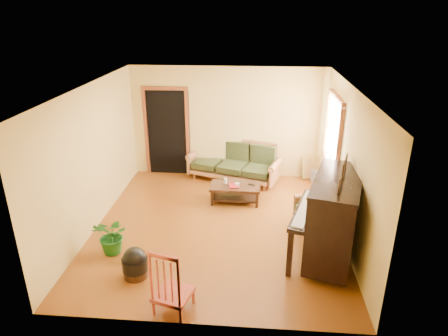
# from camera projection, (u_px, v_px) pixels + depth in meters

# --- Properties ---
(floor) EXTENTS (5.00, 5.00, 0.00)m
(floor) POSITION_uv_depth(u_px,v_px,m) (218.00, 226.00, 7.49)
(floor) COLOR #5F2D0C
(floor) RESTS_ON ground
(doorway) EXTENTS (1.08, 0.16, 2.05)m
(doorway) POSITION_uv_depth(u_px,v_px,m) (167.00, 133.00, 9.50)
(doorway) COLOR black
(doorway) RESTS_ON floor
(window) EXTENTS (0.12, 1.36, 1.46)m
(window) POSITION_uv_depth(u_px,v_px,m) (334.00, 132.00, 7.95)
(window) COLOR white
(window) RESTS_ON right_wall
(sofa) EXTENTS (2.27, 1.48, 0.90)m
(sofa) POSITION_uv_depth(u_px,v_px,m) (233.00, 162.00, 9.33)
(sofa) COLOR #915B35
(sofa) RESTS_ON floor
(coffee_table) EXTENTS (1.04, 0.58, 0.38)m
(coffee_table) POSITION_uv_depth(u_px,v_px,m) (235.00, 193.00, 8.36)
(coffee_table) COLOR black
(coffee_table) RESTS_ON floor
(armchair) EXTENTS (0.88, 0.91, 0.76)m
(armchair) POSITION_uv_depth(u_px,v_px,m) (315.00, 209.00, 7.32)
(armchair) COLOR #915B35
(armchair) RESTS_ON floor
(piano) EXTENTS (1.36, 1.81, 1.42)m
(piano) POSITION_uv_depth(u_px,v_px,m) (334.00, 220.00, 6.27)
(piano) COLOR black
(piano) RESTS_ON floor
(footstool) EXTENTS (0.47, 0.47, 0.37)m
(footstool) POSITION_uv_depth(u_px,v_px,m) (135.00, 266.00, 6.04)
(footstool) COLOR black
(footstool) RESTS_ON floor
(red_chair) EXTENTS (0.59, 0.62, 0.99)m
(red_chair) POSITION_uv_depth(u_px,v_px,m) (172.00, 279.00, 5.26)
(red_chair) COLOR maroon
(red_chair) RESTS_ON floor
(leaning_frame) EXTENTS (0.44, 0.21, 0.57)m
(leaning_frame) POSITION_uv_depth(u_px,v_px,m) (311.00, 167.00, 9.45)
(leaning_frame) COLOR gold
(leaning_frame) RESTS_ON floor
(ceramic_crock) EXTENTS (0.24, 0.24, 0.24)m
(ceramic_crock) POSITION_uv_depth(u_px,v_px,m) (315.00, 176.00, 9.38)
(ceramic_crock) COLOR #334B9A
(ceramic_crock) RESTS_ON floor
(potted_plant) EXTENTS (0.73, 0.69, 0.65)m
(potted_plant) POSITION_uv_depth(u_px,v_px,m) (113.00, 236.00, 6.57)
(potted_plant) COLOR #19571B
(potted_plant) RESTS_ON floor
(book) EXTENTS (0.22, 0.27, 0.02)m
(book) POSITION_uv_depth(u_px,v_px,m) (229.00, 186.00, 8.22)
(book) COLOR #A7161D
(book) RESTS_ON coffee_table
(candle) EXTENTS (0.08, 0.08, 0.12)m
(candle) POSITION_uv_depth(u_px,v_px,m) (225.00, 181.00, 8.35)
(candle) COLOR white
(candle) RESTS_ON coffee_table
(glass_jar) EXTENTS (0.11, 0.11, 0.06)m
(glass_jar) POSITION_uv_depth(u_px,v_px,m) (237.00, 184.00, 8.25)
(glass_jar) COLOR silver
(glass_jar) RESTS_ON coffee_table
(remote) EXTENTS (0.15, 0.10, 0.02)m
(remote) POSITION_uv_depth(u_px,v_px,m) (251.00, 184.00, 8.31)
(remote) COLOR black
(remote) RESTS_ON coffee_table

